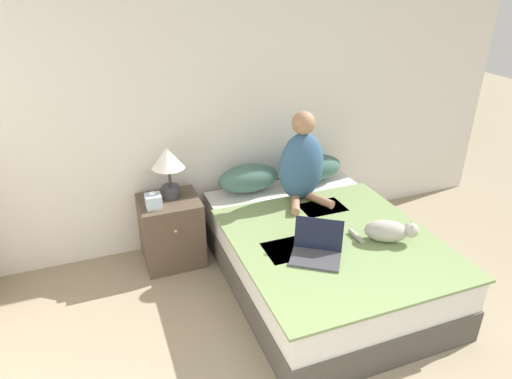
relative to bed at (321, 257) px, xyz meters
name	(u,v)px	position (x,y,z in m)	size (l,w,h in m)	color
wall_back	(214,102)	(-0.54, 1.03, 1.02)	(5.80, 0.05, 2.55)	silver
bed	(321,257)	(0.00, 0.00, 0.00)	(1.44, 1.92, 0.51)	#4C4742
pillow_near	(248,178)	(-0.32, 0.80, 0.38)	(0.55, 0.27, 0.25)	#42665B
pillow_far	(313,168)	(0.32, 0.80, 0.38)	(0.55, 0.27, 0.25)	#42665B
person_sitting	(302,164)	(0.05, 0.50, 0.59)	(0.40, 0.39, 0.77)	#33567A
cat_tabby	(389,231)	(0.35, -0.32, 0.34)	(0.40, 0.33, 0.17)	#A8A399
laptop_open	(317,250)	(-0.23, -0.31, 0.31)	(0.43, 0.42, 0.24)	#424247
nightstand	(171,231)	(-1.03, 0.74, 0.04)	(0.49, 0.46, 0.59)	brown
table_lamp	(168,163)	(-1.00, 0.78, 0.64)	(0.27, 0.27, 0.44)	#38383D
tissue_box	(153,201)	(-1.16, 0.65, 0.39)	(0.12, 0.12, 0.14)	silver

